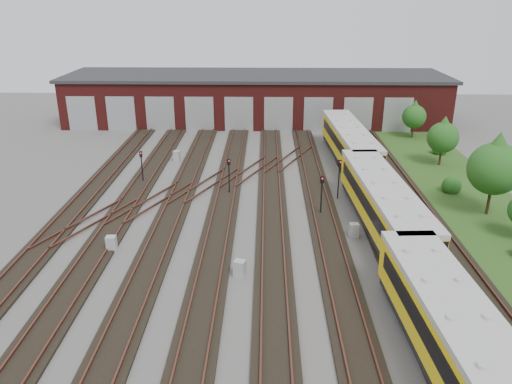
{
  "coord_description": "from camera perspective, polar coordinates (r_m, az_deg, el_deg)",
  "views": [
    {
      "loc": [
        1.45,
        -28.16,
        16.37
      ],
      "look_at": [
        0.7,
        7.94,
        2.0
      ],
      "focal_mm": 35.0,
      "sensor_mm": 36.0,
      "label": 1
    }
  ],
  "objects": [
    {
      "name": "signal_mast_2",
      "position": [
        39.33,
        7.52,
        0.24
      ],
      "size": [
        0.29,
        0.27,
        3.26
      ],
      "rotation": [
        0.0,
        0.0,
        0.02
      ],
      "color": "black",
      "rests_on": "ground"
    },
    {
      "name": "relay_cabinet_3",
      "position": [
        51.43,
        9.94,
        3.46
      ],
      "size": [
        0.83,
        0.77,
        1.11
      ],
      "primitive_type": "cube",
      "rotation": [
        0.0,
        0.0,
        0.42
      ],
      "color": "#A4A7A9",
      "rests_on": "ground"
    },
    {
      "name": "signal_mast_1",
      "position": [
        43.13,
        -3.11,
        2.32
      ],
      "size": [
        0.3,
        0.28,
        3.25
      ],
      "rotation": [
        0.0,
        0.0,
        0.26
      ],
      "color": "black",
      "rests_on": "ground"
    },
    {
      "name": "maintenance_shed",
      "position": [
        69.41,
        -0.04,
        10.77
      ],
      "size": [
        51.0,
        12.5,
        6.35
      ],
      "color": "#581716",
      "rests_on": "ground"
    },
    {
      "name": "signal_mast_0",
      "position": [
        47.14,
        -12.95,
        3.32
      ],
      "size": [
        0.29,
        0.27,
        3.01
      ],
      "rotation": [
        0.0,
        0.0,
        0.16
      ],
      "color": "black",
      "rests_on": "ground"
    },
    {
      "name": "tree_0",
      "position": [
        53.71,
        20.64,
        6.23
      ],
      "size": [
        3.11,
        3.11,
        5.15
      ],
      "color": "#322016",
      "rests_on": "ground"
    },
    {
      "name": "bush_1",
      "position": [
        47.2,
        21.49,
        0.94
      ],
      "size": [
        1.69,
        1.69,
        1.69
      ],
      "primitive_type": "sphere",
      "color": "#184E16",
      "rests_on": "ground"
    },
    {
      "name": "relay_cabinet_0",
      "position": [
        35.5,
        -16.2,
        -5.7
      ],
      "size": [
        0.68,
        0.58,
        1.1
      ],
      "primitive_type": "cube",
      "rotation": [
        0.0,
        0.0,
        0.04
      ],
      "color": "#A4A7A9",
      "rests_on": "ground"
    },
    {
      "name": "signal_mast_3",
      "position": [
        42.65,
        9.47,
        2.01
      ],
      "size": [
        0.31,
        0.3,
        3.48
      ],
      "rotation": [
        0.0,
        0.0,
        0.42
      ],
      "color": "black",
      "rests_on": "ground"
    },
    {
      "name": "grass_verge",
      "position": [
        45.07,
        24.01,
        -1.54
      ],
      "size": [
        8.0,
        55.0,
        0.05
      ],
      "primitive_type": "cube",
      "color": "#264C19",
      "rests_on": "ground"
    },
    {
      "name": "tree_2",
      "position": [
        42.44,
        25.72,
        3.05
      ],
      "size": [
        4.08,
        4.08,
        6.77
      ],
      "color": "#322016",
      "rests_on": "ground"
    },
    {
      "name": "ground",
      "position": [
        32.61,
        -1.54,
        -8.44
      ],
      "size": [
        120.0,
        120.0,
        0.0
      ],
      "primitive_type": "plane",
      "color": "#4E4C48",
      "rests_on": "ground"
    },
    {
      "name": "track_network",
      "position": [
        33.07,
        -1.79,
        -7.77
      ],
      "size": [
        30.4,
        70.0,
        0.33
      ],
      "color": "black",
      "rests_on": "ground"
    },
    {
      "name": "relay_cabinet_1",
      "position": [
        53.06,
        -9.02,
        4.09
      ],
      "size": [
        0.79,
        0.72,
        1.12
      ],
      "primitive_type": "cube",
      "rotation": [
        0.0,
        0.0,
        -0.27
      ],
      "color": "#A4A7A9",
      "rests_on": "ground"
    },
    {
      "name": "relay_cabinet_2",
      "position": [
        31.19,
        -1.88,
        -8.76
      ],
      "size": [
        0.82,
        0.75,
        1.12
      ],
      "primitive_type": "cube",
      "rotation": [
        0.0,
        0.0,
        -0.33
      ],
      "color": "#A4A7A9",
      "rests_on": "ground"
    },
    {
      "name": "metro_train",
      "position": [
        37.45,
        14.29,
        -1.42
      ],
      "size": [
        3.83,
        48.77,
        3.44
      ],
      "rotation": [
        0.0,
        0.0,
        0.05
      ],
      "color": "black",
      "rests_on": "ground"
    },
    {
      "name": "bush_2",
      "position": [
        58.23,
        20.3,
        4.84
      ],
      "size": [
        1.62,
        1.62,
        1.62
      ],
      "primitive_type": "sphere",
      "color": "#184E16",
      "rests_on": "ground"
    },
    {
      "name": "tree_1",
      "position": [
        63.38,
        17.66,
        8.52
      ],
      "size": [
        2.82,
        2.82,
        4.68
      ],
      "color": "#322016",
      "rests_on": "ground"
    },
    {
      "name": "relay_cabinet_4",
      "position": [
        36.67,
        11.13,
        -4.33
      ],
      "size": [
        0.7,
        0.61,
        1.07
      ],
      "primitive_type": "cube",
      "rotation": [
        0.0,
        0.0,
        0.13
      ],
      "color": "#A4A7A9",
      "rests_on": "ground"
    }
  ]
}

